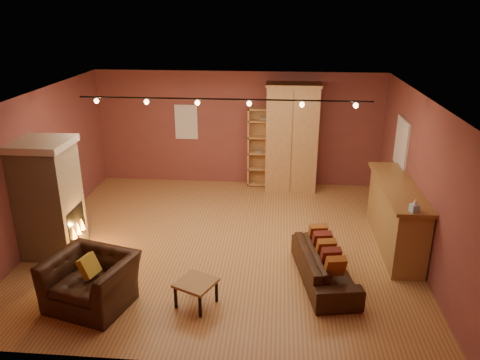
# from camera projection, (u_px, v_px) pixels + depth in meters

# --- Properties ---
(floor) EXTENTS (7.00, 7.00, 0.00)m
(floor) POSITION_uv_depth(u_px,v_px,m) (224.00, 242.00, 8.98)
(floor) COLOR #926033
(floor) RESTS_ON ground
(ceiling) EXTENTS (7.00, 7.00, 0.00)m
(ceiling) POSITION_uv_depth(u_px,v_px,m) (222.00, 97.00, 7.99)
(ceiling) COLOR #57361B
(ceiling) RESTS_ON back_wall
(back_wall) EXTENTS (7.00, 0.02, 2.80)m
(back_wall) POSITION_uv_depth(u_px,v_px,m) (239.00, 129.00, 11.51)
(back_wall) COLOR brown
(back_wall) RESTS_ON floor
(left_wall) EXTENTS (0.02, 6.50, 2.80)m
(left_wall) POSITION_uv_depth(u_px,v_px,m) (38.00, 168.00, 8.77)
(left_wall) COLOR brown
(left_wall) RESTS_ON floor
(right_wall) EXTENTS (0.02, 6.50, 2.80)m
(right_wall) POSITION_uv_depth(u_px,v_px,m) (421.00, 179.00, 8.20)
(right_wall) COLOR brown
(right_wall) RESTS_ON floor
(fireplace) EXTENTS (1.01, 0.98, 2.12)m
(fireplace) POSITION_uv_depth(u_px,v_px,m) (49.00, 198.00, 8.29)
(fireplace) COLOR tan
(fireplace) RESTS_ON floor
(back_window) EXTENTS (0.56, 0.04, 0.86)m
(back_window) POSITION_uv_depth(u_px,v_px,m) (186.00, 122.00, 11.55)
(back_window) COLOR silver
(back_window) RESTS_ON back_wall
(bookcase) EXTENTS (0.80, 0.31, 1.96)m
(bookcase) POSITION_uv_depth(u_px,v_px,m) (264.00, 146.00, 11.51)
(bookcase) COLOR tan
(bookcase) RESTS_ON floor
(armoire) EXTENTS (1.27, 0.72, 2.59)m
(armoire) POSITION_uv_depth(u_px,v_px,m) (292.00, 138.00, 11.14)
(armoire) COLOR tan
(armoire) RESTS_ON floor
(bar_counter) EXTENTS (0.68, 2.57, 1.23)m
(bar_counter) POSITION_uv_depth(u_px,v_px,m) (396.00, 215.00, 8.64)
(bar_counter) COLOR #A6824C
(bar_counter) RESTS_ON floor
(tissue_box) EXTENTS (0.17, 0.17, 0.23)m
(tissue_box) POSITION_uv_depth(u_px,v_px,m) (415.00, 206.00, 7.31)
(tissue_box) COLOR #8EBDE3
(tissue_box) RESTS_ON bar_counter
(right_window) EXTENTS (0.05, 0.90, 1.00)m
(right_window) POSITION_uv_depth(u_px,v_px,m) (402.00, 143.00, 9.42)
(right_window) COLOR silver
(right_window) RESTS_ON right_wall
(loveseat) EXTENTS (0.87, 1.95, 0.78)m
(loveseat) POSITION_uv_depth(u_px,v_px,m) (325.00, 260.00, 7.61)
(loveseat) COLOR black
(loveseat) RESTS_ON floor
(armchair) EXTENTS (1.37, 1.07, 1.05)m
(armchair) POSITION_uv_depth(u_px,v_px,m) (90.00, 273.00, 6.96)
(armchair) COLOR black
(armchair) RESTS_ON floor
(coffee_table) EXTENTS (0.70, 0.70, 0.40)m
(coffee_table) POSITION_uv_depth(u_px,v_px,m) (196.00, 285.00, 7.00)
(coffee_table) COLOR olive
(coffee_table) RESTS_ON floor
(track_rail) EXTENTS (5.20, 0.09, 0.13)m
(track_rail) POSITION_uv_depth(u_px,v_px,m) (223.00, 101.00, 8.22)
(track_rail) COLOR black
(track_rail) RESTS_ON ceiling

